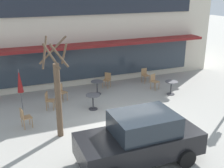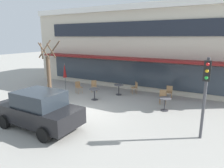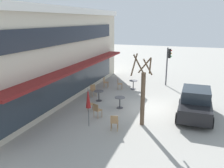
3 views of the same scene
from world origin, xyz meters
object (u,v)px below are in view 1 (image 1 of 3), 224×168
(cafe_chair_5, at_px, (107,79))
(street_tree, at_px, (58,93))
(cafe_chair_2, at_px, (61,91))
(cafe_chair_0, at_px, (49,99))
(cafe_table_near_wall, at_px, (93,99))
(cafe_table_by_tree, at_px, (171,86))
(cafe_chair_1, at_px, (25,117))
(cafe_table_streetside, at_px, (97,85))
(patio_umbrella_green_folded, at_px, (20,81))
(parked_sedan, at_px, (140,138))
(cafe_chair_4, at_px, (154,80))
(cafe_chair_3, at_px, (145,74))

(cafe_chair_5, xyz_separation_m, street_tree, (-3.90, -4.67, 1.33))
(street_tree, bearing_deg, cafe_chair_2, 76.24)
(cafe_chair_0, bearing_deg, street_tree, -91.50)
(cafe_table_near_wall, height_order, cafe_table_by_tree, same)
(cafe_chair_0, height_order, cafe_chair_2, same)
(cafe_table_by_tree, xyz_separation_m, cafe_chair_1, (-7.99, -0.99, 0.01))
(cafe_table_streetside, height_order, patio_umbrella_green_folded, patio_umbrella_green_folded)
(cafe_table_streetside, distance_m, cafe_chair_1, 4.93)
(parked_sedan, bearing_deg, cafe_chair_2, 100.94)
(cafe_table_streetside, height_order, cafe_chair_4, cafe_chair_4)
(cafe_table_streetside, xyz_separation_m, cafe_chair_2, (-2.07, -0.18, 0.01))
(cafe_chair_5, relative_size, street_tree, 0.22)
(cafe_table_streetside, bearing_deg, parked_sedan, -97.05)
(cafe_chair_3, height_order, parked_sedan, parked_sedan)
(cafe_table_streetside, xyz_separation_m, cafe_chair_4, (3.38, -0.48, 0.01))
(patio_umbrella_green_folded, relative_size, cafe_chair_1, 2.47)
(cafe_chair_0, height_order, cafe_chair_4, same)
(cafe_chair_4, height_order, cafe_chair_5, same)
(patio_umbrella_green_folded, distance_m, cafe_chair_0, 1.67)
(cafe_chair_4, bearing_deg, patio_umbrella_green_folded, -175.35)
(cafe_table_by_tree, xyz_separation_m, cafe_chair_4, (-0.42, 1.14, 0.01))
(cafe_chair_0, height_order, cafe_chair_5, same)
(cafe_table_by_tree, height_order, parked_sedan, parked_sedan)
(cafe_chair_2, distance_m, cafe_chair_4, 5.45)
(patio_umbrella_green_folded, height_order, cafe_chair_3, patio_umbrella_green_folded)
(cafe_table_streetside, bearing_deg, cafe_table_near_wall, -115.27)
(cafe_table_streetside, height_order, parked_sedan, parked_sedan)
(cafe_table_near_wall, xyz_separation_m, cafe_table_by_tree, (4.69, 0.26, 0.00))
(patio_umbrella_green_folded, relative_size, cafe_chair_4, 2.47)
(cafe_table_streetside, bearing_deg, cafe_table_by_tree, -23.07)
(cafe_chair_4, bearing_deg, cafe_chair_1, -164.29)
(parked_sedan, xyz_separation_m, street_tree, (-2.14, 2.80, 0.97))
(cafe_table_near_wall, height_order, cafe_chair_5, cafe_chair_5)
(cafe_chair_5, bearing_deg, cafe_chair_0, -153.52)
(cafe_chair_1, relative_size, cafe_chair_4, 1.00)
(patio_umbrella_green_folded, xyz_separation_m, cafe_chair_1, (-0.05, -1.52, -1.10))
(cafe_table_by_tree, height_order, cafe_chair_4, cafe_chair_4)
(cafe_table_near_wall, bearing_deg, cafe_chair_3, 31.72)
(patio_umbrella_green_folded, xyz_separation_m, cafe_chair_3, (7.61, 1.91, -1.10))
(parked_sedan, bearing_deg, cafe_chair_4, 55.69)
(cafe_chair_3, height_order, street_tree, street_tree)
(cafe_chair_0, xyz_separation_m, cafe_chair_4, (6.26, 0.58, 0.00))
(cafe_table_by_tree, bearing_deg, cafe_table_near_wall, -176.79)
(cafe_chair_5, distance_m, street_tree, 6.22)
(cafe_table_by_tree, distance_m, patio_umbrella_green_folded, 8.03)
(cafe_chair_4, bearing_deg, cafe_chair_0, -174.70)
(cafe_chair_1, height_order, street_tree, street_tree)
(cafe_table_by_tree, relative_size, cafe_chair_4, 0.85)
(cafe_chair_5, bearing_deg, patio_umbrella_green_folded, -159.12)
(cafe_table_streetside, xyz_separation_m, patio_umbrella_green_folded, (-4.14, -1.09, 1.11))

